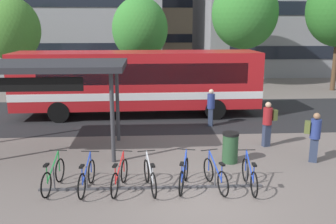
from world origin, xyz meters
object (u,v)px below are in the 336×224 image
parked_bicycle_blue_4 (184,175)px  transit_shelter (44,69)px  city_bus (137,81)px  parked_bicycle_blue_1 (87,178)px  parked_bicycle_silver_3 (150,177)px  street_tree_3 (12,30)px  commuter_teal_pack_0 (211,105)px  parked_bicycle_green_0 (53,176)px  commuter_olive_pack_2 (268,121)px  parked_bicycle_blue_6 (250,176)px  trash_bin (230,147)px  parked_bicycle_blue_5 (215,176)px  street_tree_2 (245,13)px  commuter_olive_pack_1 (314,134)px  parked_bicycle_red_2 (120,177)px  street_tree_0 (140,29)px

parked_bicycle_blue_4 → transit_shelter: size_ratio=0.30×
city_bus → parked_bicycle_blue_1: 8.89m
parked_bicycle_silver_3 → street_tree_3: size_ratio=0.27×
commuter_teal_pack_0 → parked_bicycle_green_0: bearing=-25.4°
commuter_teal_pack_0 → commuter_olive_pack_2: bearing=44.3°
city_bus → parked_bicycle_blue_6: city_bus is taller
commuter_olive_pack_2 → street_tree_3: size_ratio=0.27×
parked_bicycle_green_0 → parked_bicycle_blue_6: (5.50, -0.29, 0.00)m
parked_bicycle_green_0 → trash_bin: bearing=-64.2°
parked_bicycle_blue_5 → transit_shelter: transit_shelter is taller
commuter_teal_pack_0 → trash_bin: 4.60m
parked_bicycle_blue_4 → street_tree_2: street_tree_2 is taller
commuter_olive_pack_2 → parked_bicycle_silver_3: bearing=22.3°
city_bus → street_tree_2: bearing=-132.3°
parked_bicycle_blue_1 → trash_bin: trash_bin is taller
parked_bicycle_green_0 → parked_bicycle_blue_1: bearing=-91.0°
street_tree_2 → parked_bicycle_blue_1: bearing=-116.9°
city_bus → commuter_olive_pack_1: bearing=130.1°
parked_bicycle_red_2 → commuter_olive_pack_1: 6.60m
trash_bin → parked_bicycle_blue_6: bearing=-87.5°
street_tree_0 → parked_bicycle_green_0: bearing=-98.7°
trash_bin → street_tree_2: 16.71m
parked_bicycle_red_2 → commuter_teal_pack_0: (3.68, 6.50, 0.59)m
parked_bicycle_blue_1 → commuter_teal_pack_0: commuter_teal_pack_0 is taller
parked_bicycle_blue_4 → trash_bin: trash_bin is taller
city_bus → parked_bicycle_blue_5: city_bus is taller
parked_bicycle_green_0 → commuter_teal_pack_0: 8.45m
city_bus → parked_bicycle_blue_5: (2.40, -8.77, -1.39)m
parked_bicycle_blue_6 → commuter_olive_pack_1: (2.68, 1.95, 0.59)m
commuter_olive_pack_2 → street_tree_2: street_tree_2 is taller
city_bus → commuter_olive_pack_1: (6.04, -6.90, -0.80)m
commuter_olive_pack_1 → city_bus: bearing=156.6°
parked_bicycle_blue_4 → commuter_teal_pack_0: bearing=-2.4°
transit_shelter → parked_bicycle_red_2: bearing=-50.6°
parked_bicycle_red_2 → parked_bicycle_blue_5: bearing=-80.1°
commuter_teal_pack_0 → commuter_olive_pack_1: size_ratio=1.00×
commuter_teal_pack_0 → commuter_olive_pack_1: bearing=45.1°
parked_bicycle_blue_6 → street_tree_0: street_tree_0 is taller
transit_shelter → street_tree_2: (10.63, 14.03, 2.24)m
parked_bicycle_blue_5 → city_bus: bearing=2.3°
parked_bicycle_blue_5 → street_tree_0: 15.57m
commuter_olive_pack_1 → commuter_teal_pack_0: bearing=144.8°
trash_bin → parked_bicycle_blue_5: bearing=-113.5°
parked_bicycle_blue_4 → commuter_olive_pack_1: (4.52, 1.78, 0.59)m
city_bus → parked_bicycle_red_2: (-0.28, -8.71, -1.39)m
parked_bicycle_blue_1 → commuter_olive_pack_2: (6.23, 3.49, 0.61)m
parked_bicycle_green_0 → street_tree_3: bearing=28.8°
transit_shelter → city_bus: bearing=60.3°
street_tree_0 → street_tree_3: bearing=164.7°
commuter_olive_pack_1 → street_tree_2: bearing=109.7°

